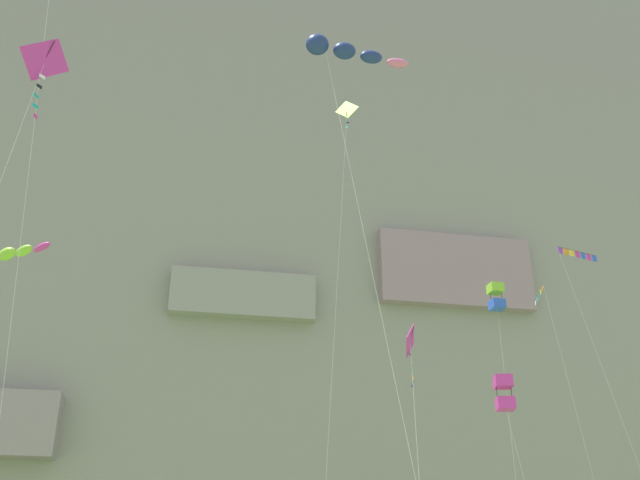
{
  "coord_description": "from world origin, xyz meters",
  "views": [
    {
      "loc": [
        -5.12,
        -14.81,
        1.86
      ],
      "look_at": [
        1.1,
        18.15,
        17.88
      ],
      "focal_mm": 41.47,
      "sensor_mm": 36.0,
      "label": 1
    }
  ],
  "objects_px": {
    "kite_windsock_near_cliff": "(5,255)",
    "kite_windsock_mid_left": "(342,51)",
    "kite_banner_mid_right": "(551,335)",
    "kite_box_high_right": "(496,297)",
    "kite_diamond_upper_mid": "(42,67)",
    "kite_diamond_low_center": "(346,127)",
    "kite_box_far_right": "(504,393)",
    "kite_diamond_upper_left": "(411,354)",
    "kite_banner_upper_right": "(581,268)"
  },
  "relations": [
    {
      "from": "kite_windsock_mid_left",
      "to": "kite_diamond_upper_mid",
      "type": "relative_size",
      "value": 1.08
    },
    {
      "from": "kite_diamond_low_center",
      "to": "kite_windsock_near_cliff",
      "type": "xyz_separation_m",
      "value": [
        -16.81,
        -12.77,
        -16.68
      ]
    },
    {
      "from": "kite_windsock_mid_left",
      "to": "kite_banner_mid_right",
      "type": "xyz_separation_m",
      "value": [
        20.45,
        21.78,
        -5.49
      ]
    },
    {
      "from": "kite_diamond_upper_left",
      "to": "kite_windsock_near_cliff",
      "type": "height_order",
      "value": "kite_windsock_near_cliff"
    },
    {
      "from": "kite_banner_mid_right",
      "to": "kite_diamond_upper_left",
      "type": "relative_size",
      "value": 1.96
    },
    {
      "from": "kite_box_high_right",
      "to": "kite_diamond_upper_mid",
      "type": "relative_size",
      "value": 1.02
    },
    {
      "from": "kite_box_high_right",
      "to": "kite_diamond_upper_mid",
      "type": "distance_m",
      "value": 39.1
    },
    {
      "from": "kite_diamond_upper_mid",
      "to": "kite_windsock_mid_left",
      "type": "bearing_deg",
      "value": -0.55
    },
    {
      "from": "kite_windsock_near_cliff",
      "to": "kite_box_high_right",
      "type": "bearing_deg",
      "value": 36.15
    },
    {
      "from": "kite_banner_mid_right",
      "to": "kite_diamond_upper_mid",
      "type": "xyz_separation_m",
      "value": [
        -33.36,
        -21.66,
        2.7
      ]
    },
    {
      "from": "kite_box_high_right",
      "to": "kite_banner_upper_right",
      "type": "height_order",
      "value": "kite_banner_upper_right"
    },
    {
      "from": "kite_diamond_low_center",
      "to": "kite_banner_mid_right",
      "type": "bearing_deg",
      "value": 23.14
    },
    {
      "from": "kite_diamond_low_center",
      "to": "kite_diamond_upper_left",
      "type": "height_order",
      "value": "kite_diamond_low_center"
    },
    {
      "from": "kite_box_high_right",
      "to": "kite_diamond_low_center",
      "type": "relative_size",
      "value": 0.73
    },
    {
      "from": "kite_windsock_near_cliff",
      "to": "kite_banner_upper_right",
      "type": "height_order",
      "value": "kite_banner_upper_right"
    },
    {
      "from": "kite_diamond_upper_mid",
      "to": "kite_box_far_right",
      "type": "bearing_deg",
      "value": 31.08
    },
    {
      "from": "kite_windsock_near_cliff",
      "to": "kite_banner_upper_right",
      "type": "relative_size",
      "value": 0.57
    },
    {
      "from": "kite_box_far_right",
      "to": "kite_diamond_upper_mid",
      "type": "bearing_deg",
      "value": -148.92
    },
    {
      "from": "kite_windsock_mid_left",
      "to": "kite_diamond_upper_left",
      "type": "xyz_separation_m",
      "value": [
        2.58,
        0.14,
        -14.35
      ]
    },
    {
      "from": "kite_box_high_right",
      "to": "kite_diamond_upper_mid",
      "type": "bearing_deg",
      "value": -141.56
    },
    {
      "from": "kite_box_high_right",
      "to": "kite_box_far_right",
      "type": "relative_size",
      "value": 1.69
    },
    {
      "from": "kite_diamond_low_center",
      "to": "kite_banner_mid_right",
      "type": "height_order",
      "value": "kite_diamond_low_center"
    },
    {
      "from": "kite_banner_upper_right",
      "to": "kite_diamond_low_center",
      "type": "bearing_deg",
      "value": -165.08
    },
    {
      "from": "kite_windsock_near_cliff",
      "to": "kite_windsock_mid_left",
      "type": "bearing_deg",
      "value": -7.57
    },
    {
      "from": "kite_box_far_right",
      "to": "kite_windsock_near_cliff",
      "type": "bearing_deg",
      "value": -151.94
    },
    {
      "from": "kite_windsock_near_cliff",
      "to": "kite_box_far_right",
      "type": "bearing_deg",
      "value": 28.06
    },
    {
      "from": "kite_banner_upper_right",
      "to": "kite_diamond_upper_mid",
      "type": "height_order",
      "value": "kite_banner_upper_right"
    },
    {
      "from": "kite_banner_mid_right",
      "to": "kite_banner_upper_right",
      "type": "xyz_separation_m",
      "value": [
        2.06,
        -2.18,
        4.58
      ]
    },
    {
      "from": "kite_box_far_right",
      "to": "kite_banner_upper_right",
      "type": "distance_m",
      "value": 14.22
    },
    {
      "from": "kite_diamond_low_center",
      "to": "kite_banner_mid_right",
      "type": "distance_m",
      "value": 21.68
    },
    {
      "from": "kite_box_far_right",
      "to": "kite_banner_mid_right",
      "type": "relative_size",
      "value": 0.63
    },
    {
      "from": "kite_box_far_right",
      "to": "kite_banner_mid_right",
      "type": "distance_m",
      "value": 10.67
    },
    {
      "from": "kite_banner_upper_right",
      "to": "kite_windsock_mid_left",
      "type": "bearing_deg",
      "value": -138.94
    },
    {
      "from": "kite_diamond_upper_mid",
      "to": "kite_banner_mid_right",
      "type": "bearing_deg",
      "value": 32.99
    },
    {
      "from": "kite_box_high_right",
      "to": "kite_banner_mid_right",
      "type": "distance_m",
      "value": 5.37
    },
    {
      "from": "kite_banner_mid_right",
      "to": "kite_windsock_near_cliff",
      "type": "distance_m",
      "value": 39.6
    },
    {
      "from": "kite_diamond_low_center",
      "to": "kite_diamond_upper_mid",
      "type": "xyz_separation_m",
      "value": [
        -16.42,
        -14.41,
        -8.71
      ]
    },
    {
      "from": "kite_box_far_right",
      "to": "kite_box_high_right",
      "type": "bearing_deg",
      "value": 64.06
    },
    {
      "from": "kite_banner_mid_right",
      "to": "kite_windsock_near_cliff",
      "type": "relative_size",
      "value": 1.57
    },
    {
      "from": "kite_box_far_right",
      "to": "kite_windsock_mid_left",
      "type": "bearing_deg",
      "value": -130.25
    },
    {
      "from": "kite_banner_mid_right",
      "to": "kite_windsock_near_cliff",
      "type": "height_order",
      "value": "kite_banner_mid_right"
    },
    {
      "from": "kite_windsock_mid_left",
      "to": "kite_banner_mid_right",
      "type": "bearing_deg",
      "value": 46.81
    },
    {
      "from": "kite_diamond_upper_left",
      "to": "kite_windsock_near_cliff",
      "type": "distance_m",
      "value": 16.37
    },
    {
      "from": "kite_diamond_low_center",
      "to": "kite_banner_mid_right",
      "type": "xyz_separation_m",
      "value": [
        16.95,
        7.24,
        -11.41
      ]
    },
    {
      "from": "kite_windsock_mid_left",
      "to": "kite_banner_upper_right",
      "type": "xyz_separation_m",
      "value": [
        22.5,
        19.6,
        -0.91
      ]
    },
    {
      "from": "kite_diamond_upper_left",
      "to": "kite_diamond_upper_mid",
      "type": "relative_size",
      "value": 0.49
    },
    {
      "from": "kite_windsock_mid_left",
      "to": "kite_windsock_near_cliff",
      "type": "distance_m",
      "value": 17.21
    },
    {
      "from": "kite_box_far_right",
      "to": "kite_diamond_upper_mid",
      "type": "height_order",
      "value": "kite_diamond_upper_mid"
    },
    {
      "from": "kite_diamond_low_center",
      "to": "kite_diamond_upper_mid",
      "type": "bearing_deg",
      "value": -138.71
    },
    {
      "from": "kite_box_high_right",
      "to": "kite_box_far_right",
      "type": "xyz_separation_m",
      "value": [
        -4.02,
        -8.27,
        -9.81
      ]
    }
  ]
}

